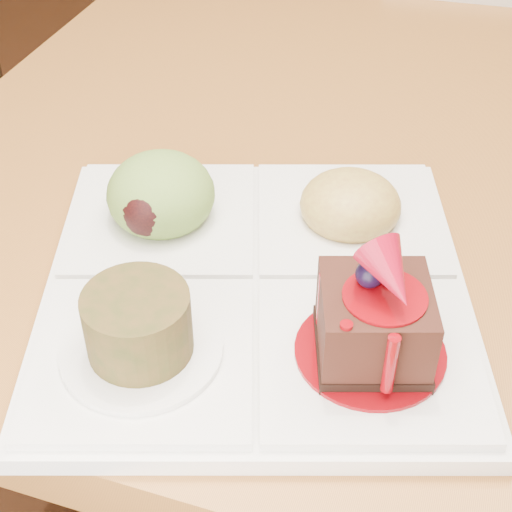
% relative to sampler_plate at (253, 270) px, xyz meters
% --- Properties ---
extents(ground, '(6.00, 6.00, 0.00)m').
position_rel_sampler_plate_xyz_m(ground, '(0.19, 0.75, -0.77)').
color(ground, '#502917').
extents(sampler_plate, '(0.33, 0.33, 0.10)m').
position_rel_sampler_plate_xyz_m(sampler_plate, '(0.00, 0.00, 0.00)').
color(sampler_plate, silver).
rests_on(sampler_plate, dining_table).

